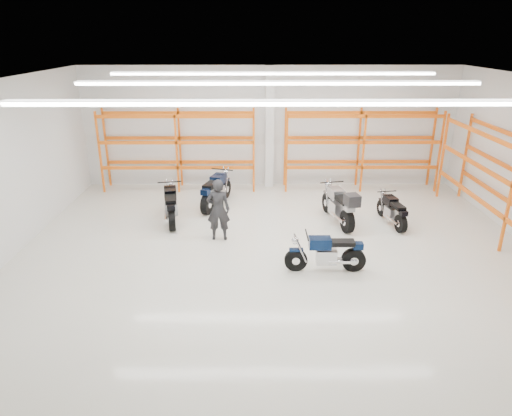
{
  "coord_description": "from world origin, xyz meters",
  "views": [
    {
      "loc": [
        -0.63,
        -11.15,
        5.52
      ],
      "look_at": [
        -0.55,
        0.5,
        1.08
      ],
      "focal_mm": 32.0,
      "sensor_mm": 36.0,
      "label": 1
    }
  ],
  "objects_px": {
    "motorcycle_main": "(329,254)",
    "motorcycle_back_c": "(340,206)",
    "structural_column": "(270,128)",
    "motorcycle_back_a": "(171,206)",
    "motorcycle_back_d": "(393,212)",
    "motorcycle_back_b": "(215,192)",
    "standing_man": "(218,210)"
  },
  "relations": [
    {
      "from": "motorcycle_back_d",
      "to": "motorcycle_main",
      "type": "bearing_deg",
      "value": -129.61
    },
    {
      "from": "motorcycle_main",
      "to": "standing_man",
      "type": "height_order",
      "value": "standing_man"
    },
    {
      "from": "motorcycle_back_d",
      "to": "standing_man",
      "type": "relative_size",
      "value": 1.05
    },
    {
      "from": "motorcycle_back_a",
      "to": "standing_man",
      "type": "height_order",
      "value": "standing_man"
    },
    {
      "from": "structural_column",
      "to": "motorcycle_back_b",
      "type": "bearing_deg",
      "value": -129.26
    },
    {
      "from": "motorcycle_back_b",
      "to": "motorcycle_back_d",
      "type": "height_order",
      "value": "motorcycle_back_b"
    },
    {
      "from": "motorcycle_back_b",
      "to": "structural_column",
      "type": "bearing_deg",
      "value": 50.74
    },
    {
      "from": "motorcycle_back_b",
      "to": "motorcycle_back_d",
      "type": "distance_m",
      "value": 5.8
    },
    {
      "from": "motorcycle_main",
      "to": "motorcycle_back_d",
      "type": "bearing_deg",
      "value": 50.39
    },
    {
      "from": "motorcycle_back_a",
      "to": "standing_man",
      "type": "xyz_separation_m",
      "value": [
        1.58,
        -1.33,
        0.38
      ]
    },
    {
      "from": "structural_column",
      "to": "motorcycle_back_d",
      "type": "bearing_deg",
      "value": -47.24
    },
    {
      "from": "motorcycle_back_a",
      "to": "motorcycle_back_c",
      "type": "distance_m",
      "value": 5.24
    },
    {
      "from": "motorcycle_back_b",
      "to": "structural_column",
      "type": "xyz_separation_m",
      "value": [
        1.91,
        2.33,
        1.71
      ]
    },
    {
      "from": "motorcycle_back_b",
      "to": "standing_man",
      "type": "relative_size",
      "value": 1.27
    },
    {
      "from": "motorcycle_main",
      "to": "motorcycle_back_c",
      "type": "distance_m",
      "value": 3.08
    },
    {
      "from": "motorcycle_main",
      "to": "motorcycle_back_b",
      "type": "height_order",
      "value": "motorcycle_back_b"
    },
    {
      "from": "motorcycle_main",
      "to": "structural_column",
      "type": "distance_m",
      "value": 7.22
    },
    {
      "from": "motorcycle_back_d",
      "to": "structural_column",
      "type": "relative_size",
      "value": 0.42
    },
    {
      "from": "motorcycle_back_d",
      "to": "motorcycle_back_c",
      "type": "bearing_deg",
      "value": 178.1
    },
    {
      "from": "structural_column",
      "to": "motorcycle_back_a",
      "type": "bearing_deg",
      "value": -131.24
    },
    {
      "from": "motorcycle_back_d",
      "to": "motorcycle_back_a",
      "type": "bearing_deg",
      "value": 177.33
    },
    {
      "from": "motorcycle_back_a",
      "to": "motorcycle_back_c",
      "type": "xyz_separation_m",
      "value": [
        5.23,
        -0.27,
        0.08
      ]
    },
    {
      "from": "motorcycle_back_a",
      "to": "motorcycle_back_c",
      "type": "height_order",
      "value": "motorcycle_back_c"
    },
    {
      "from": "motorcycle_back_a",
      "to": "motorcycle_back_b",
      "type": "relative_size",
      "value": 0.99
    },
    {
      "from": "motorcycle_back_a",
      "to": "motorcycle_back_d",
      "type": "distance_m",
      "value": 6.86
    },
    {
      "from": "motorcycle_back_c",
      "to": "structural_column",
      "type": "height_order",
      "value": "structural_column"
    },
    {
      "from": "standing_man",
      "to": "structural_column",
      "type": "bearing_deg",
      "value": -107.71
    },
    {
      "from": "motorcycle_back_b",
      "to": "standing_man",
      "type": "distance_m",
      "value": 2.68
    },
    {
      "from": "motorcycle_main",
      "to": "standing_man",
      "type": "bearing_deg",
      "value": 146.18
    },
    {
      "from": "motorcycle_back_d",
      "to": "structural_column",
      "type": "bearing_deg",
      "value": 132.76
    },
    {
      "from": "motorcycle_back_a",
      "to": "structural_column",
      "type": "distance_m",
      "value": 5.14
    },
    {
      "from": "standing_man",
      "to": "motorcycle_back_d",
      "type": "bearing_deg",
      "value": -168.92
    }
  ]
}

